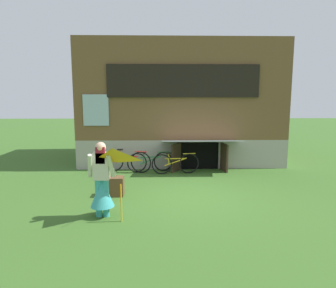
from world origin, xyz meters
The scene contains 8 objects.
ground_plane centered at (0.00, 0.00, 0.00)m, with size 60.00×60.00×0.00m, color #386023.
log_house centered at (0.00, 5.31, 2.36)m, with size 7.76×5.75×4.71m.
person centered at (-2.10, -1.46, 0.70)m, with size 0.61×0.53×1.66m.
kite centered at (-1.76, -1.99, 1.25)m, with size 0.81×0.90×1.48m.
bicycle_yellow centered at (-0.30, 2.30, 0.37)m, with size 1.64×0.23×0.75m.
bicycle_green centered at (-1.17, 2.61, 0.36)m, with size 1.61×0.39×0.75m.
bicycle_red centered at (-1.99, 2.60, 0.39)m, with size 1.72×0.59×0.81m.
wooden_crate centered at (-2.02, 0.00, 0.25)m, with size 0.43×0.37×0.51m, color brown.
Camera 1 is at (-0.82, -7.95, 2.61)m, focal length 32.69 mm.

